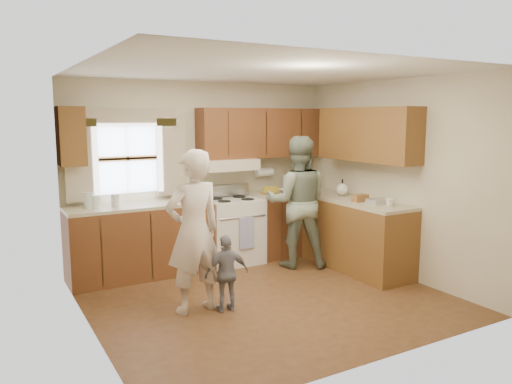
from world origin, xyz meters
TOP-DOWN VIEW (x-y plane):
  - room at (0.00, 0.00)m, footprint 3.80×3.80m
  - kitchen_fixtures at (0.61, 1.08)m, footprint 3.80×2.25m
  - stove at (0.30, 1.44)m, footprint 0.76×0.67m
  - woman_left at (-0.85, 0.02)m, footprint 0.67×0.48m
  - woman_right at (1.00, 0.85)m, footprint 1.08×1.01m
  - child at (-0.56, -0.14)m, footprint 0.50×0.25m

SIDE VIEW (x-z plane):
  - child at x=-0.56m, z-range 0.00..0.82m
  - stove at x=0.30m, z-range -0.07..1.00m
  - kitchen_fixtures at x=0.61m, z-range -0.24..1.91m
  - woman_left at x=-0.85m, z-range 0.00..1.71m
  - woman_right at x=1.00m, z-range 0.00..1.78m
  - room at x=0.00m, z-range -0.65..3.15m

